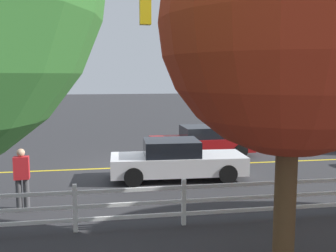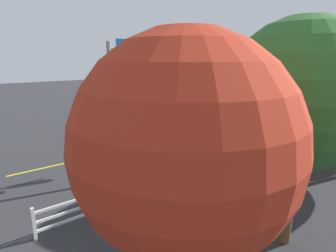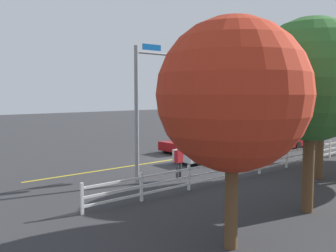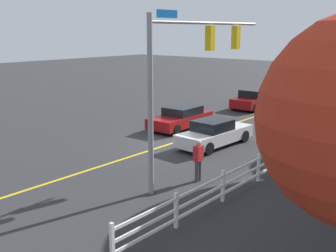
# 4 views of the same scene
# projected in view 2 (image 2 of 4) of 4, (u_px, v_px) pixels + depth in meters

# --- Properties ---
(ground_plane) EXTENTS (120.00, 120.00, 0.00)m
(ground_plane) POSITION_uv_depth(u_px,v_px,m) (165.00, 141.00, 19.73)
(ground_plane) COLOR #2D2D30
(lane_center_stripe) EXTENTS (28.00, 0.16, 0.01)m
(lane_center_stripe) POSITION_uv_depth(u_px,v_px,m) (204.00, 132.00, 22.11)
(lane_center_stripe) COLOR gold
(lane_center_stripe) RESTS_ON ground_plane
(signal_assembly) EXTENTS (7.36, 0.38, 6.62)m
(signal_assembly) POSITION_uv_depth(u_px,v_px,m) (153.00, 81.00, 13.58)
(signal_assembly) COLOR gray
(signal_assembly) RESTS_ON ground_plane
(car_0) EXTENTS (4.62, 2.09, 1.35)m
(car_0) POSITION_uv_depth(u_px,v_px,m) (180.00, 122.00, 22.74)
(car_0) COLOR maroon
(car_0) RESTS_ON ground_plane
(car_1) EXTENTS (4.78, 1.98, 1.40)m
(car_1) POSITION_uv_depth(u_px,v_px,m) (194.00, 136.00, 18.68)
(car_1) COLOR silver
(car_1) RESTS_ON ground_plane
(car_2) EXTENTS (4.69, 2.16, 1.32)m
(car_2) POSITION_uv_depth(u_px,v_px,m) (277.00, 117.00, 24.58)
(car_2) COLOR maroon
(car_2) RESTS_ON ground_plane
(car_3) EXTENTS (4.02, 2.09, 1.48)m
(car_3) POSITION_uv_depth(u_px,v_px,m) (246.00, 110.00, 27.76)
(car_3) COLOR maroon
(car_3) RESTS_ON ground_plane
(pedestrian) EXTENTS (0.42, 0.28, 1.69)m
(pedestrian) POSITION_uv_depth(u_px,v_px,m) (158.00, 157.00, 13.93)
(pedestrian) COLOR #3F3F42
(pedestrian) RESTS_ON ground_plane
(white_rail_fence) EXTENTS (26.10, 0.10, 1.15)m
(white_rail_fence) POSITION_uv_depth(u_px,v_px,m) (266.00, 146.00, 16.57)
(white_rail_fence) COLOR white
(white_rail_fence) RESTS_ON ground_plane
(tree_1) EXTENTS (4.68, 4.68, 6.93)m
(tree_1) POSITION_uv_depth(u_px,v_px,m) (307.00, 85.00, 12.87)
(tree_1) COLOR brown
(tree_1) RESTS_ON ground_plane
(tree_2) EXTENTS (4.19, 4.19, 6.35)m
(tree_2) POSITION_uv_depth(u_px,v_px,m) (185.00, 145.00, 5.01)
(tree_2) COLOR brown
(tree_2) RESTS_ON ground_plane
(tree_3) EXTENTS (4.36, 4.36, 6.96)m
(tree_3) POSITION_uv_depth(u_px,v_px,m) (300.00, 95.00, 7.82)
(tree_3) COLOR brown
(tree_3) RESTS_ON ground_plane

